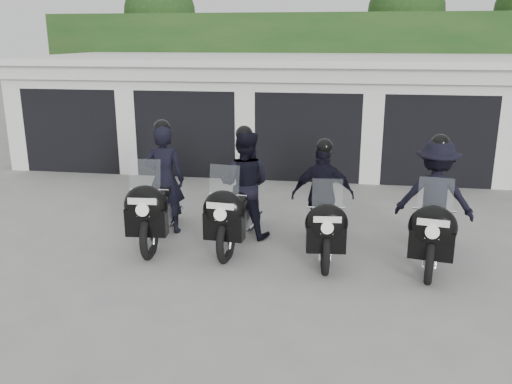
# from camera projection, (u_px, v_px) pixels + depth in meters

# --- Properties ---
(ground) EXTENTS (80.00, 80.00, 0.00)m
(ground) POSITION_uv_depth(u_px,v_px,m) (282.00, 270.00, 8.41)
(ground) COLOR gray
(ground) RESTS_ON ground
(garage_block) EXTENTS (16.40, 6.80, 2.96)m
(garage_block) POSITION_uv_depth(u_px,v_px,m) (314.00, 111.00, 15.66)
(garage_block) COLOR white
(garage_block) RESTS_ON ground
(background_vegetation) EXTENTS (20.00, 3.90, 5.80)m
(background_vegetation) POSITION_uv_depth(u_px,v_px,m) (332.00, 57.00, 19.85)
(background_vegetation) COLOR #183B15
(background_vegetation) RESTS_ON ground
(police_bike_a) EXTENTS (0.85, 2.47, 2.15)m
(police_bike_a) POSITION_uv_depth(u_px,v_px,m) (160.00, 192.00, 9.52)
(police_bike_a) COLOR black
(police_bike_a) RESTS_ON ground
(police_bike_b) EXTENTS (1.00, 2.39, 2.08)m
(police_bike_b) POSITION_uv_depth(u_px,v_px,m) (241.00, 192.00, 9.43)
(police_bike_b) COLOR black
(police_bike_b) RESTS_ON ground
(police_bike_c) EXTENTS (1.11, 2.23, 1.94)m
(police_bike_c) POSITION_uv_depth(u_px,v_px,m) (323.00, 204.00, 8.98)
(police_bike_c) COLOR black
(police_bike_c) RESTS_ON ground
(police_bike_d) EXTENTS (1.33, 2.37, 2.07)m
(police_bike_d) POSITION_uv_depth(u_px,v_px,m) (434.00, 205.00, 8.68)
(police_bike_d) COLOR black
(police_bike_d) RESTS_ON ground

